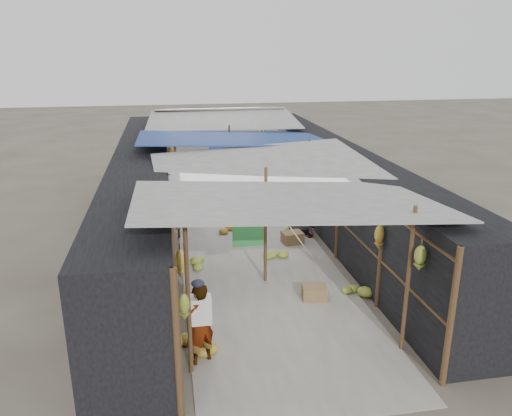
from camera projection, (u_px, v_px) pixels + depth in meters
ground at (300, 360)px, 8.31m from camera, size 80.00×80.00×0.00m
aisle_slab at (242, 228)px, 14.40m from camera, size 3.60×16.00×0.02m
stall_left at (144, 194)px, 13.59m from camera, size 1.40×15.00×2.30m
stall_right at (333, 185)px, 14.50m from camera, size 1.40×15.00×2.30m
crate_near at (292, 238)px, 13.23m from camera, size 0.58×0.49×0.31m
crate_mid at (314, 293)px, 10.28m from camera, size 0.55×0.46×0.30m
crate_back at (197, 217)px, 14.92m from camera, size 0.49×0.44×0.26m
black_basin at (300, 229)px, 14.01m from camera, size 0.63×0.63×0.19m
vendor_elderly at (199, 324)px, 8.04m from camera, size 0.62×0.55×1.43m
shopper_blue at (224, 186)px, 15.87m from camera, size 0.78×0.63×1.52m
vendor_seated at (310, 220)px, 13.51m from camera, size 0.46×0.70×1.02m
market_canopy at (240, 143)px, 13.97m from camera, size 5.62×15.20×2.77m
hanging_bananas at (247, 174)px, 13.76m from camera, size 3.96×14.18×0.84m
floor_bananas at (241, 230)px, 13.78m from camera, size 4.00×10.59×0.35m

